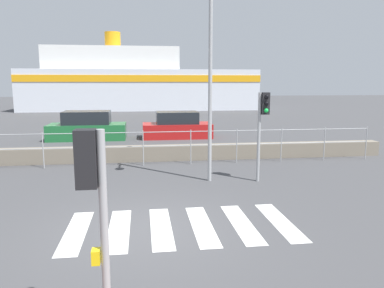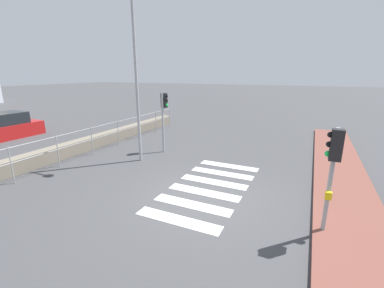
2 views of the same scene
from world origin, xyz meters
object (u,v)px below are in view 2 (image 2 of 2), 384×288
object	(u,v)px
traffic_light_near	(333,161)
parked_car_red	(4,128)
streetlamp	(139,62)
traffic_light_far	(164,109)

from	to	relation	value
traffic_light_near	parked_car_red	size ratio (longest dim) A/B	0.67
traffic_light_near	streetlamp	xyz separation A→B (m)	(2.70, 6.99, 2.29)
traffic_light_far	traffic_light_near	bearing A→B (deg)	-122.12
traffic_light_far	parked_car_red	world-z (taller)	traffic_light_far
traffic_light_far	parked_car_red	xyz separation A→B (m)	(-1.76, 9.92, -1.44)
traffic_light_far	streetlamp	xyz separation A→B (m)	(-1.62, 0.10, 2.09)
streetlamp	parked_car_red	size ratio (longest dim) A/B	1.75
traffic_light_far	parked_car_red	bearing A→B (deg)	100.03
streetlamp	parked_car_red	world-z (taller)	streetlamp
traffic_light_near	traffic_light_far	xyz separation A→B (m)	(4.33, 6.89, 0.19)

